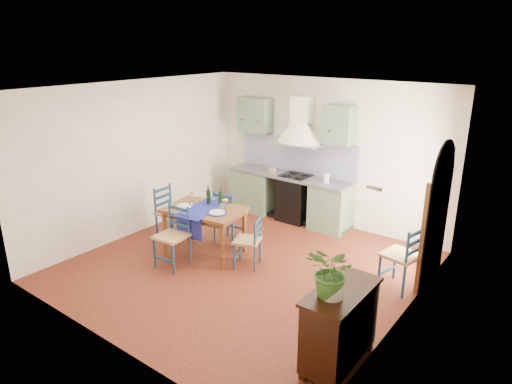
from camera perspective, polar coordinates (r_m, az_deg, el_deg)
floor at (r=7.42m, az=-1.39°, el=-9.26°), size 5.00×5.00×0.00m
back_wall at (r=9.04m, az=5.26°, el=2.98°), size 5.00×0.96×2.80m
right_wall at (r=6.03m, az=19.23°, el=-3.14°), size 0.26×5.00×2.80m
left_wall at (r=8.61m, az=-14.67°, el=4.07°), size 0.04×5.00×2.80m
ceiling at (r=6.60m, az=-1.58°, el=12.84°), size 5.00×5.00×0.01m
dining_table at (r=7.61m, az=-6.47°, el=-2.70°), size 1.39×1.08×1.13m
chair_near at (r=7.35m, az=-10.32°, el=-5.43°), size 0.49×0.49×0.99m
chair_far at (r=8.09m, az=-3.43°, el=-2.93°), size 0.49×0.49×0.97m
chair_left at (r=8.36m, az=-10.69°, el=-2.52°), size 0.49×0.49×0.98m
chair_right at (r=7.24m, az=-0.88°, el=-6.15°), size 0.51×0.51×0.84m
chair_spare at (r=6.89m, az=17.90°, el=-7.69°), size 0.55×0.55×1.00m
sideboard at (r=5.25m, az=10.37°, el=-15.94°), size 0.50×1.05×0.94m
potted_plant at (r=4.74m, az=9.57°, el=-9.86°), size 0.62×0.58×0.57m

